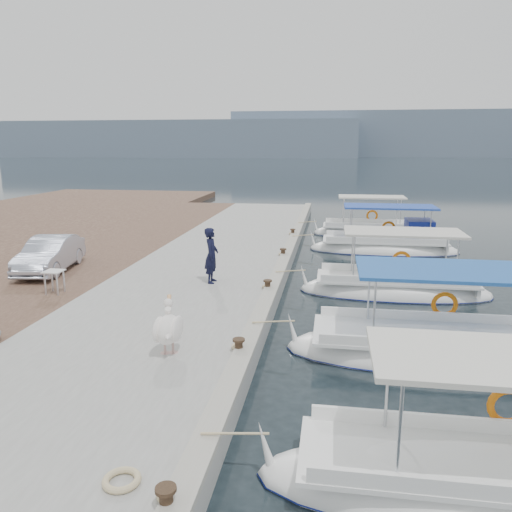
{
  "coord_description": "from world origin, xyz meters",
  "views": [
    {
      "loc": [
        1.62,
        -13.78,
        5.07
      ],
      "look_at": [
        -1.0,
        3.28,
        1.2
      ],
      "focal_mm": 35.0,
      "sensor_mm": 36.0,
      "label": 1
    }
  ],
  "objects_px": {
    "fishing_caique_a": "(503,492)",
    "fisherman": "(211,255)",
    "fishing_caique_b": "(439,353)",
    "fishing_caique_d": "(386,248)",
    "fishing_caique_c": "(395,291)",
    "fishing_caique_e": "(367,233)",
    "parked_car": "(50,254)",
    "pelican": "(168,328)"
  },
  "relations": [
    {
      "from": "fishing_caique_d",
      "to": "pelican",
      "type": "height_order",
      "value": "fishing_caique_d"
    },
    {
      "from": "fishing_caique_e",
      "to": "fishing_caique_a",
      "type": "bearing_deg",
      "value": -88.49
    },
    {
      "from": "fisherman",
      "to": "parked_car",
      "type": "relative_size",
      "value": 0.49
    },
    {
      "from": "fishing_caique_b",
      "to": "fishing_caique_c",
      "type": "xyz_separation_m",
      "value": [
        -0.46,
        5.22,
        0.0
      ]
    },
    {
      "from": "fishing_caique_a",
      "to": "parked_car",
      "type": "bearing_deg",
      "value": 142.82
    },
    {
      "from": "fishing_caique_e",
      "to": "pelican",
      "type": "bearing_deg",
      "value": -106.57
    },
    {
      "from": "fishing_caique_d",
      "to": "fishing_caique_b",
      "type": "bearing_deg",
      "value": -89.72
    },
    {
      "from": "fishing_caique_b",
      "to": "fisherman",
      "type": "height_order",
      "value": "fisherman"
    },
    {
      "from": "fishing_caique_a",
      "to": "fishing_caique_d",
      "type": "relative_size",
      "value": 1.02
    },
    {
      "from": "fishing_caique_e",
      "to": "parked_car",
      "type": "bearing_deg",
      "value": -135.23
    },
    {
      "from": "fishing_caique_a",
      "to": "fisherman",
      "type": "height_order",
      "value": "fisherman"
    },
    {
      "from": "fishing_caique_c",
      "to": "fishing_caique_d",
      "type": "relative_size",
      "value": 0.92
    },
    {
      "from": "parked_car",
      "to": "fishing_caique_c",
      "type": "bearing_deg",
      "value": -6.16
    },
    {
      "from": "fishing_caique_e",
      "to": "fisherman",
      "type": "relative_size",
      "value": 3.26
    },
    {
      "from": "fishing_caique_d",
      "to": "fisherman",
      "type": "bearing_deg",
      "value": -128.27
    },
    {
      "from": "fishing_caique_d",
      "to": "fishing_caique_e",
      "type": "relative_size",
      "value": 1.16
    },
    {
      "from": "pelican",
      "to": "fisherman",
      "type": "relative_size",
      "value": 0.8
    },
    {
      "from": "fishing_caique_b",
      "to": "parked_car",
      "type": "relative_size",
      "value": 1.94
    },
    {
      "from": "fisherman",
      "to": "fishing_caique_e",
      "type": "bearing_deg",
      "value": -27.18
    },
    {
      "from": "fishing_caique_c",
      "to": "fisherman",
      "type": "bearing_deg",
      "value": -169.22
    },
    {
      "from": "fishing_caique_d",
      "to": "parked_car",
      "type": "xyz_separation_m",
      "value": [
        -12.82,
        -7.73,
        0.94
      ]
    },
    {
      "from": "fishing_caique_c",
      "to": "fisherman",
      "type": "relative_size",
      "value": 3.48
    },
    {
      "from": "fishing_caique_b",
      "to": "fishing_caique_e",
      "type": "xyz_separation_m",
      "value": [
        -0.66,
        16.76,
        0.0
      ]
    },
    {
      "from": "fishing_caique_c",
      "to": "parked_car",
      "type": "distance_m",
      "value": 12.47
    },
    {
      "from": "fishing_caique_e",
      "to": "fishing_caique_d",
      "type": "bearing_deg",
      "value": -82.17
    },
    {
      "from": "fishing_caique_a",
      "to": "fishing_caique_e",
      "type": "height_order",
      "value": "same"
    },
    {
      "from": "fishing_caique_d",
      "to": "fishing_caique_a",
      "type": "bearing_deg",
      "value": -90.1
    },
    {
      "from": "fisherman",
      "to": "parked_car",
      "type": "distance_m",
      "value": 6.28
    },
    {
      "from": "fishing_caique_a",
      "to": "fisherman",
      "type": "xyz_separation_m",
      "value": [
        -6.55,
        9.09,
        1.31
      ]
    },
    {
      "from": "fishing_caique_c",
      "to": "fishing_caique_d",
      "type": "bearing_deg",
      "value": 86.82
    },
    {
      "from": "fishing_caique_a",
      "to": "fishing_caique_b",
      "type": "bearing_deg",
      "value": 88.98
    },
    {
      "from": "fishing_caique_a",
      "to": "pelican",
      "type": "relative_size",
      "value": 4.85
    },
    {
      "from": "pelican",
      "to": "parked_car",
      "type": "relative_size",
      "value": 0.39
    },
    {
      "from": "fishing_caique_a",
      "to": "fishing_caique_c",
      "type": "bearing_deg",
      "value": 92.05
    },
    {
      "from": "fishing_caique_d",
      "to": "fishing_caique_c",
      "type": "bearing_deg",
      "value": -93.18
    },
    {
      "from": "pelican",
      "to": "fishing_caique_a",
      "type": "bearing_deg",
      "value": -27.85
    },
    {
      "from": "fishing_caique_a",
      "to": "fishing_caique_b",
      "type": "xyz_separation_m",
      "value": [
        0.09,
        5.05,
        -0.0
      ]
    },
    {
      "from": "fishing_caique_d",
      "to": "fisherman",
      "type": "relative_size",
      "value": 3.79
    },
    {
      "from": "fishing_caique_b",
      "to": "fishing_caique_c",
      "type": "distance_m",
      "value": 5.24
    },
    {
      "from": "fishing_caique_b",
      "to": "fishing_caique_d",
      "type": "bearing_deg",
      "value": 90.28
    },
    {
      "from": "fishing_caique_c",
      "to": "fishing_caique_b",
      "type": "bearing_deg",
      "value": -84.98
    },
    {
      "from": "fishing_caique_c",
      "to": "fishing_caique_e",
      "type": "xyz_separation_m",
      "value": [
        -0.21,
        11.55,
        0.0
      ]
    }
  ]
}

